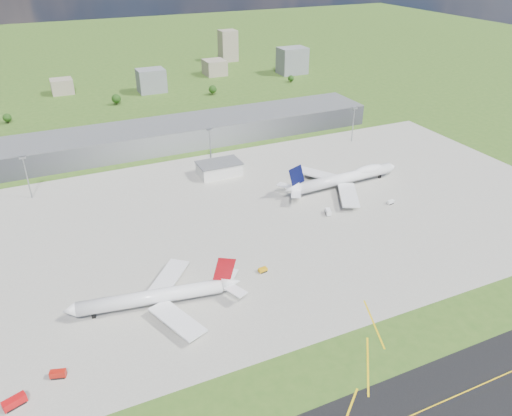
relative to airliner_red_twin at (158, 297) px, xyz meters
name	(u,v)px	position (x,y,z in m)	size (l,w,h in m)	color
ground	(181,151)	(58.35, 160.42, -5.15)	(1400.00, 1400.00, 0.00)	#35591C
apron	(259,217)	(68.35, 50.42, -5.11)	(360.00, 190.00, 0.08)	gray
terminal	(174,134)	(58.35, 175.42, 2.35)	(300.00, 42.00, 15.00)	slate
ops_building	(219,169)	(68.35, 110.42, -1.15)	(26.00, 16.00, 8.00)	silver
mast_west	(25,170)	(-41.65, 125.42, 12.55)	(3.50, 2.00, 25.90)	gray
mast_center	(210,141)	(68.35, 125.42, 12.55)	(3.50, 2.00, 25.90)	gray
mast_east	(354,118)	(178.35, 125.42, 12.55)	(3.50, 2.00, 25.90)	gray
airliner_red_twin	(158,297)	(0.00, 0.00, 0.00)	(70.34, 54.27, 19.35)	white
airliner_blue_quad	(345,178)	(131.08, 62.92, 0.64)	(79.89, 62.65, 20.87)	white
fire_truck	(15,402)	(-54.59, -28.84, -3.53)	(7.77, 5.00, 3.26)	#BB0D0F
crash_tender	(58,374)	(-40.81, -22.11, -3.73)	(5.75, 3.76, 2.83)	#AB150C
tug_yellow	(263,270)	(48.64, 4.24, -4.17)	(4.15, 2.73, 1.91)	#D5970C
van_white_near	(328,212)	(103.50, 37.47, -3.75)	(4.29, 6.05, 2.79)	white
van_white_far	(391,202)	(141.93, 33.19, -4.04)	(4.38, 2.53, 2.19)	silver
bldg_cw	(62,86)	(-1.65, 350.42, 1.85)	(20.00, 18.00, 14.00)	gray
bldg_c	(151,81)	(78.35, 320.42, 5.85)	(26.00, 20.00, 22.00)	slate
bldg_ce	(215,67)	(158.35, 360.42, 2.85)	(22.00, 24.00, 16.00)	gray
bldg_e	(292,61)	(238.35, 330.42, 8.85)	(30.00, 22.00, 28.00)	slate
bldg_tall_e	(228,46)	(198.35, 420.42, 12.85)	(20.00, 18.00, 36.00)	gray
tree_w	(7,118)	(-51.65, 275.42, -0.29)	(6.75, 6.75, 8.25)	#382314
tree_c	(116,99)	(38.35, 290.42, 0.68)	(8.10, 8.10, 9.90)	#382314
tree_e	(213,89)	(128.35, 285.42, 0.36)	(7.65, 7.65, 9.35)	#382314
tree_far_e	(291,78)	(218.35, 295.42, -0.62)	(6.30, 6.30, 7.70)	#382314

